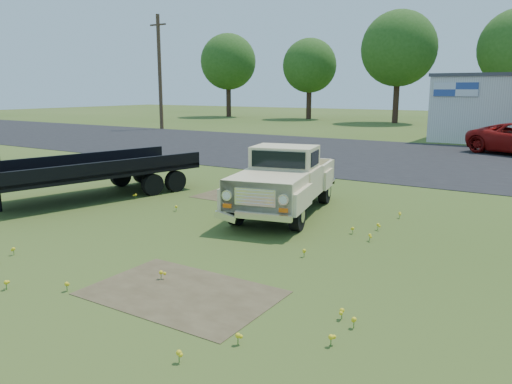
% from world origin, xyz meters
% --- Properties ---
extents(ground, '(140.00, 140.00, 0.00)m').
position_xyz_m(ground, '(0.00, 0.00, 0.00)').
color(ground, '#364E19').
rests_on(ground, ground).
extents(asphalt_lot, '(90.00, 14.00, 0.02)m').
position_xyz_m(asphalt_lot, '(0.00, 15.00, 0.00)').
color(asphalt_lot, black).
rests_on(asphalt_lot, ground).
extents(dirt_patch_a, '(3.00, 2.00, 0.01)m').
position_xyz_m(dirt_patch_a, '(1.50, -3.00, 0.00)').
color(dirt_patch_a, '#463B25').
rests_on(dirt_patch_a, ground).
extents(dirt_patch_b, '(2.20, 1.60, 0.01)m').
position_xyz_m(dirt_patch_b, '(-2.00, 3.50, 0.00)').
color(dirt_patch_b, '#463B25').
rests_on(dirt_patch_b, ground).
extents(utility_pole_west, '(1.60, 0.30, 9.00)m').
position_xyz_m(utility_pole_west, '(-22.00, 22.00, 4.60)').
color(utility_pole_west, '#41301E').
rests_on(utility_pole_west, ground).
extents(treeline_a, '(6.40, 6.40, 9.52)m').
position_xyz_m(treeline_a, '(-28.00, 40.00, 6.30)').
color(treeline_a, '#362118').
rests_on(treeline_a, ground).
extents(treeline_b, '(5.76, 5.76, 8.57)m').
position_xyz_m(treeline_b, '(-18.00, 41.00, 5.67)').
color(treeline_b, '#362118').
rests_on(treeline_b, ground).
extents(treeline_c, '(7.04, 7.04, 10.47)m').
position_xyz_m(treeline_c, '(-8.00, 39.50, 6.93)').
color(treeline_c, '#362118').
rests_on(treeline_c, ground).
extents(vintage_pickup_truck, '(2.94, 5.23, 1.79)m').
position_xyz_m(vintage_pickup_truck, '(0.32, 2.53, 0.89)').
color(vintage_pickup_truck, beige).
rests_on(vintage_pickup_truck, ground).
extents(flatbed_trailer, '(4.01, 7.33, 1.90)m').
position_xyz_m(flatbed_trailer, '(-5.56, 1.15, 0.95)').
color(flatbed_trailer, black).
rests_on(flatbed_trailer, ground).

